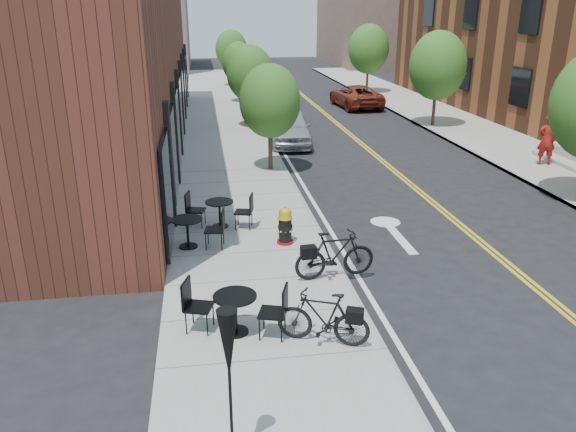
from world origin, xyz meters
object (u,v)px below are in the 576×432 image
parked_car_c (275,92)px  bistro_set_b (220,210)px  bicycle_right (335,255)px  parked_car_a (290,128)px  bistro_set_c (187,229)px  bicycle_left (323,318)px  parked_car_far (356,96)px  pedestrian (547,140)px  bistro_set_a (235,308)px  patio_umbrella (229,356)px  fire_hydrant (285,226)px  parked_car_b (277,109)px

parked_car_c → bistro_set_b: bearing=-100.1°
bicycle_right → parked_car_a: 13.51m
bistro_set_c → bicycle_left: bearing=-53.3°
parked_car_far → pedestrian: bearing=99.3°
bistro_set_a → pedestrian: pedestrian is taller
bicycle_right → parked_car_a: size_ratio=0.41×
bistro_set_c → parked_car_far: parked_car_far is taller
patio_umbrella → parked_car_far: bearing=71.7°
bicycle_right → parked_car_far: size_ratio=0.37×
fire_hydrant → parked_car_a: (1.89, 11.38, 0.16)m
parked_car_b → bicycle_left: bearing=-96.6°
parked_car_a → parked_car_c: size_ratio=0.85×
patio_umbrella → pedestrian: patio_umbrella is taller
bicycle_right → bistro_set_b: 4.20m
bicycle_right → parked_car_c: parked_car_c is taller
bistro_set_b → parked_car_c: parked_car_c is taller
bistro_set_a → parked_car_a: 15.78m
parked_car_c → pedestrian: 18.36m
bicycle_right → bistro_set_c: (-3.22, 2.19, -0.06)m
bistro_set_a → patio_umbrella: bearing=-77.1°
bicycle_left → bistro_set_c: bicycle_left is taller
bistro_set_a → patio_umbrella: size_ratio=0.84×
parked_car_a → pedestrian: bearing=-25.1°
parked_car_a → pedestrian: (8.96, -5.32, 0.32)m
parked_car_c → pedestrian: size_ratio=2.73×
bistro_set_c → parked_car_b: bearing=84.0°
bistro_set_b → parked_car_far: bearing=79.4°
parked_car_c → pedestrian: (8.18, -16.44, 0.32)m
parked_car_b → parked_car_far: (5.46, 4.49, -0.11)m
parked_car_b → patio_umbrella: bearing=-100.3°
bicycle_left → bicycle_right: (0.79, 2.49, 0.04)m
bistro_set_c → bistro_set_a: bearing=-68.1°
bistro_set_b → parked_car_b: bearing=91.0°
parked_car_a → parked_car_far: (5.50, 9.21, -0.07)m
bistro_set_a → pedestrian: (12.36, 10.08, 0.45)m
bistro_set_b → parked_car_a: (3.48, 10.01, 0.15)m
parked_car_far → bistro_set_c: bearing=60.3°
bistro_set_b → parked_car_b: parked_car_b is taller
bistro_set_a → bistro_set_c: (-0.92, 4.13, -0.01)m
pedestrian → parked_car_c: bearing=-51.6°
parked_car_b → bicycle_right: bearing=-94.9°
bistro_set_b → parked_car_a: bearing=85.3°
patio_umbrella → fire_hydrant: bearing=76.2°
bistro_set_b → fire_hydrant: bearing=-26.3°
bistro_set_c → parked_car_c: 22.96m
bicycle_right → bistro_set_a: size_ratio=0.96×
parked_car_c → parked_car_far: bearing=-20.7°
bistro_set_a → bistro_set_c: 4.23m
parked_car_c → parked_car_b: bearing=-95.3°
fire_hydrant → bistro_set_c: bearing=-177.5°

